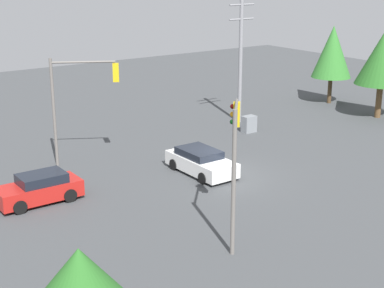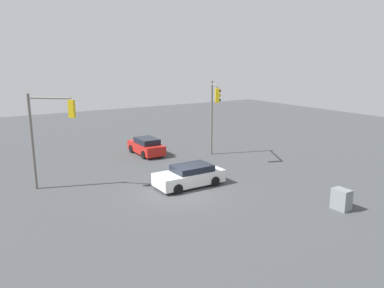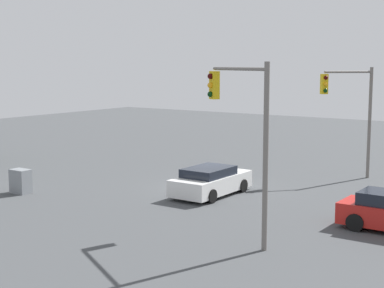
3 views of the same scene
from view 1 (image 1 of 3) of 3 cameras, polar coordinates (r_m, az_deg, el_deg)
name	(u,v)px [view 1 (image 1 of 3)]	position (r m, az deg, el deg)	size (l,w,h in m)	color
ground_plane	(225,175)	(32.78, 3.21, -3.02)	(80.00, 80.00, 0.00)	#424447
sedan_red	(39,189)	(29.77, -14.58, -4.22)	(4.08, 1.86, 1.45)	red
sedan_white	(201,162)	(32.81, 0.88, -1.73)	(2.06, 4.47, 1.36)	silver
traffic_signal_main	(79,93)	(33.93, -10.91, 4.92)	(3.43, 2.03, 6.26)	slate
traffic_signal_cross	(235,150)	(23.72, 4.16, -0.54)	(2.12, 2.38, 6.01)	slate
utility_pole_tall	(241,57)	(42.96, 4.73, 8.41)	(2.20, 0.28, 9.12)	gray
electrical_cabinet	(249,124)	(41.14, 5.54, 1.94)	(0.96, 0.64, 1.16)	gray
tree_corner	(332,52)	(50.48, 13.46, 8.69)	(3.27, 3.27, 6.47)	#4C3823
tree_far	(383,58)	(46.45, 18.02, 7.93)	(3.94, 3.94, 6.57)	brown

